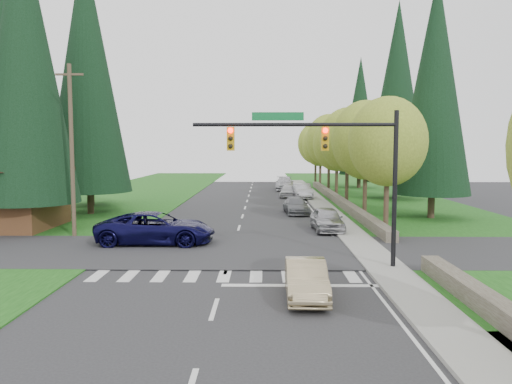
{
  "coord_description": "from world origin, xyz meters",
  "views": [
    {
      "loc": [
        1.59,
        -16.76,
        5.22
      ],
      "look_at": [
        1.19,
        10.52,
        2.8
      ],
      "focal_mm": 35.0,
      "sensor_mm": 36.0,
      "label": 1
    }
  ],
  "objects_px": {
    "parked_car_c": "(302,191)",
    "parked_car_b": "(296,206)",
    "parked_car_a": "(327,219)",
    "parked_car_e": "(285,184)",
    "suv_navy": "(156,228)",
    "sedan_champagne": "(306,279)",
    "parked_car_d": "(288,191)"
  },
  "relations": [
    {
      "from": "parked_car_a",
      "to": "parked_car_e",
      "type": "relative_size",
      "value": 0.8
    },
    {
      "from": "parked_car_c",
      "to": "parked_car_e",
      "type": "xyz_separation_m",
      "value": [
        -1.35,
        10.62,
        0.01
      ]
    },
    {
      "from": "parked_car_d",
      "to": "parked_car_e",
      "type": "bearing_deg",
      "value": 96.78
    },
    {
      "from": "sedan_champagne",
      "to": "parked_car_c",
      "type": "xyz_separation_m",
      "value": [
        2.52,
        33.97,
        0.13
      ]
    },
    {
      "from": "parked_car_e",
      "to": "parked_car_a",
      "type": "bearing_deg",
      "value": -86.75
    },
    {
      "from": "parked_car_e",
      "to": "sedan_champagne",
      "type": "bearing_deg",
      "value": -90.78
    },
    {
      "from": "sedan_champagne",
      "to": "parked_car_d",
      "type": "bearing_deg",
      "value": 88.97
    },
    {
      "from": "parked_car_a",
      "to": "parked_car_d",
      "type": "relative_size",
      "value": 1.15
    },
    {
      "from": "suv_navy",
      "to": "parked_car_c",
      "type": "relative_size",
      "value": 1.33
    },
    {
      "from": "sedan_champagne",
      "to": "suv_navy",
      "type": "xyz_separation_m",
      "value": [
        -7.3,
        9.61,
        0.22
      ]
    },
    {
      "from": "suv_navy",
      "to": "parked_car_a",
      "type": "xyz_separation_m",
      "value": [
        9.82,
        4.46,
        -0.13
      ]
    },
    {
      "from": "sedan_champagne",
      "to": "parked_car_c",
      "type": "relative_size",
      "value": 0.84
    },
    {
      "from": "parked_car_b",
      "to": "parked_car_e",
      "type": "relative_size",
      "value": 0.8
    },
    {
      "from": "parked_car_d",
      "to": "parked_car_e",
      "type": "distance_m",
      "value": 8.87
    },
    {
      "from": "parked_car_b",
      "to": "parked_car_c",
      "type": "distance_m",
      "value": 11.72
    },
    {
      "from": "parked_car_a",
      "to": "parked_car_d",
      "type": "bearing_deg",
      "value": 91.26
    },
    {
      "from": "parked_car_b",
      "to": "parked_car_d",
      "type": "height_order",
      "value": "parked_car_d"
    },
    {
      "from": "parked_car_c",
      "to": "parked_car_e",
      "type": "bearing_deg",
      "value": 93.66
    },
    {
      "from": "parked_car_a",
      "to": "sedan_champagne",
      "type": "bearing_deg",
      "value": -102.59
    },
    {
      "from": "parked_car_e",
      "to": "parked_car_b",
      "type": "bearing_deg",
      "value": -89.41
    },
    {
      "from": "parked_car_a",
      "to": "parked_car_c",
      "type": "height_order",
      "value": "parked_car_c"
    },
    {
      "from": "parked_car_c",
      "to": "parked_car_b",
      "type": "bearing_deg",
      "value": -100.43
    },
    {
      "from": "suv_navy",
      "to": "parked_car_e",
      "type": "relative_size",
      "value": 1.16
    },
    {
      "from": "suv_navy",
      "to": "parked_car_c",
      "type": "height_order",
      "value": "suv_navy"
    },
    {
      "from": "parked_car_c",
      "to": "parked_car_d",
      "type": "relative_size",
      "value": 1.24
    },
    {
      "from": "parked_car_c",
      "to": "parked_car_e",
      "type": "relative_size",
      "value": 0.87
    },
    {
      "from": "suv_navy",
      "to": "parked_car_b",
      "type": "bearing_deg",
      "value": -33.47
    },
    {
      "from": "parked_car_b",
      "to": "parked_car_e",
      "type": "distance_m",
      "value": 22.26
    },
    {
      "from": "suv_navy",
      "to": "parked_car_b",
      "type": "relative_size",
      "value": 1.45
    },
    {
      "from": "parked_car_d",
      "to": "parked_car_e",
      "type": "height_order",
      "value": "parked_car_e"
    },
    {
      "from": "parked_car_b",
      "to": "parked_car_e",
      "type": "bearing_deg",
      "value": 85.46
    },
    {
      "from": "parked_car_a",
      "to": "parked_car_c",
      "type": "distance_m",
      "value": 19.9
    }
  ]
}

